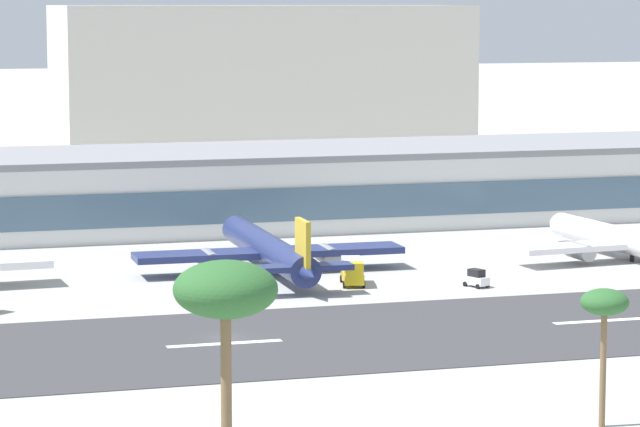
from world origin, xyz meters
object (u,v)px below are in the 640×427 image
(airliner_gold_tail_gate_1, at_px, (271,251))
(airliner_red_tail_gate_2, at_px, (632,242))
(palm_tree_0, at_px, (226,294))
(distant_hotel_block, at_px, (260,79))
(service_baggage_tug_0, at_px, (476,279))
(palm_tree_1, at_px, (604,307))
(service_box_truck_2, at_px, (352,271))
(terminal_building, at_px, (203,189))

(airliner_gold_tail_gate_1, xyz_separation_m, airliner_red_tail_gate_2, (48.96, -4.18, -0.30))
(airliner_red_tail_gate_2, bearing_deg, airliner_gold_tail_gate_1, 79.63)
(airliner_gold_tail_gate_1, distance_m, palm_tree_0, 96.41)
(distant_hotel_block, height_order, service_baggage_tug_0, distant_hotel_block)
(distant_hotel_block, bearing_deg, palm_tree_1, -97.57)
(service_box_truck_2, bearing_deg, distant_hotel_block, -178.39)
(distant_hotel_block, bearing_deg, service_baggage_tug_0, -95.72)
(service_box_truck_2, xyz_separation_m, palm_tree_1, (-0.20, -69.21, 8.22))
(airliner_red_tail_gate_2, bearing_deg, service_box_truck_2, 93.83)
(palm_tree_1, bearing_deg, airliner_red_tail_gate_2, 61.30)
(palm_tree_0, bearing_deg, distant_hotel_block, 75.39)
(terminal_building, xyz_separation_m, distant_hotel_block, (39.04, 118.87, 11.01))
(distant_hotel_block, bearing_deg, airliner_gold_tail_gate_1, -103.66)
(airliner_gold_tail_gate_1, distance_m, airliner_red_tail_gate_2, 49.14)
(service_box_truck_2, distance_m, palm_tree_0, 88.82)
(airliner_red_tail_gate_2, distance_m, service_baggage_tug_0, 29.92)
(distant_hotel_block, relative_size, palm_tree_1, 8.11)
(service_baggage_tug_0, bearing_deg, palm_tree_1, 144.90)
(terminal_building, relative_size, airliner_red_tail_gate_2, 4.30)
(airliner_gold_tail_gate_1, height_order, service_baggage_tug_0, airliner_gold_tail_gate_1)
(airliner_red_tail_gate_2, height_order, service_box_truck_2, airliner_red_tail_gate_2)
(service_box_truck_2, relative_size, palm_tree_0, 0.37)
(palm_tree_1, bearing_deg, airliner_gold_tail_gate_1, 95.23)
(palm_tree_0, bearing_deg, airliner_gold_tail_gate_1, 73.71)
(terminal_building, distance_m, distant_hotel_block, 125.60)
(airliner_gold_tail_gate_1, xyz_separation_m, service_baggage_tug_0, (21.72, -16.46, -1.85))
(terminal_building, xyz_separation_m, service_box_truck_2, (6.79, -55.85, -4.20))
(airliner_gold_tail_gate_1, bearing_deg, distant_hotel_block, -12.97)
(service_baggage_tug_0, xyz_separation_m, palm_tree_1, (-14.38, -63.74, 8.97))
(airliner_gold_tail_gate_1, relative_size, service_box_truck_2, 6.84)
(airliner_red_tail_gate_2, distance_m, palm_tree_0, 116.52)
(airliner_gold_tail_gate_1, xyz_separation_m, palm_tree_1, (7.35, -80.20, 7.11))
(terminal_building, bearing_deg, distant_hotel_block, 71.82)
(airliner_gold_tail_gate_1, relative_size, service_baggage_tug_0, 12.21)
(palm_tree_1, bearing_deg, palm_tree_0, -161.21)
(distant_hotel_block, xyz_separation_m, palm_tree_1, (-32.44, -243.94, -6.98))
(airliner_gold_tail_gate_1, height_order, service_box_truck_2, airliner_gold_tail_gate_1)
(airliner_red_tail_gate_2, height_order, palm_tree_1, palm_tree_1)
(service_box_truck_2, bearing_deg, airliner_red_tail_gate_2, 111.39)
(airliner_red_tail_gate_2, bearing_deg, service_baggage_tug_0, 108.78)
(service_box_truck_2, height_order, palm_tree_1, palm_tree_1)
(distant_hotel_block, height_order, palm_tree_0, distant_hotel_block)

